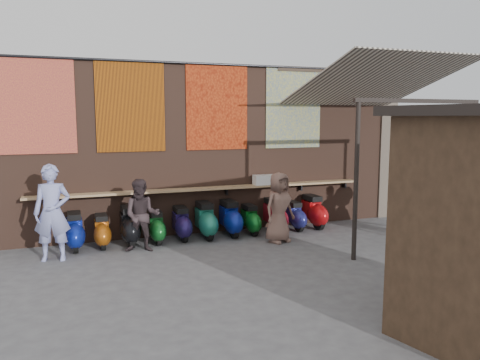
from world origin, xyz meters
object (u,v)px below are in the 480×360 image
(scooter_stool_6, at_px, (230,218))
(diner_left, at_px, (52,213))
(shopper_navy, at_px, (412,204))
(shopper_tan, at_px, (279,207))
(scooter_stool_3, at_px, (156,227))
(diner_right, at_px, (142,216))
(scooter_stool_8, at_px, (275,215))
(scooter_stool_9, at_px, (295,216))
(scooter_stool_0, at_px, (75,232))
(scooter_stool_4, at_px, (181,224))
(shelf_box, at_px, (265,180))
(shopper_grey, at_px, (469,204))
(scooter_stool_1, at_px, (102,231))
(scooter_stool_7, at_px, (250,220))
(scooter_stool_2, at_px, (129,226))
(scooter_stool_5, at_px, (206,221))
(scooter_stool_10, at_px, (313,212))

(scooter_stool_6, bearing_deg, diner_left, -170.87)
(shopper_navy, xyz_separation_m, shopper_tan, (-2.91, 0.84, -0.04))
(scooter_stool_3, xyz_separation_m, diner_right, (-0.38, -0.57, 0.40))
(scooter_stool_8, relative_size, scooter_stool_9, 1.15)
(scooter_stool_0, xyz_separation_m, scooter_stool_4, (2.28, 0.04, -0.02))
(scooter_stool_8, bearing_deg, scooter_stool_9, -2.67)
(scooter_stool_0, distance_m, diner_right, 1.49)
(scooter_stool_8, xyz_separation_m, shopper_tan, (-0.31, -0.91, 0.38))
(shelf_box, bearing_deg, scooter_stool_4, -173.21)
(shelf_box, bearing_deg, scooter_stool_9, -24.58)
(shelf_box, bearing_deg, scooter_stool_3, -173.22)
(scooter_stool_9, relative_size, shopper_grey, 0.39)
(shelf_box, height_order, scooter_stool_1, shelf_box)
(scooter_stool_8, relative_size, diner_right, 0.55)
(scooter_stool_6, distance_m, shopper_navy, 4.15)
(scooter_stool_8, height_order, shopper_navy, shopper_navy)
(scooter_stool_7, relative_size, scooter_stool_9, 0.99)
(scooter_stool_2, height_order, diner_right, diner_right)
(scooter_stool_3, bearing_deg, scooter_stool_4, 6.76)
(shopper_tan, bearing_deg, scooter_stool_9, 27.36)
(shopper_navy, bearing_deg, scooter_stool_5, -56.32)
(diner_left, bearing_deg, scooter_stool_10, 15.33)
(diner_left, distance_m, diner_right, 1.72)
(scooter_stool_8, height_order, scooter_stool_9, scooter_stool_8)
(scooter_stool_8, xyz_separation_m, scooter_stool_9, (0.53, -0.02, -0.05))
(scooter_stool_7, distance_m, diner_left, 4.42)
(scooter_stool_1, height_order, diner_right, diner_right)
(scooter_stool_1, height_order, shopper_grey, shopper_grey)
(shelf_box, height_order, shopper_tan, shopper_tan)
(shelf_box, xyz_separation_m, scooter_stool_0, (-4.45, -0.30, -0.85))
(shopper_tan, bearing_deg, scooter_stool_8, 52.11)
(scooter_stool_10, bearing_deg, scooter_stool_9, -174.91)
(scooter_stool_2, relative_size, shopper_tan, 0.56)
(scooter_stool_1, distance_m, scooter_stool_7, 3.40)
(scooter_stool_2, xyz_separation_m, shopper_grey, (6.77, -2.67, 0.52))
(scooter_stool_1, relative_size, scooter_stool_10, 0.86)
(scooter_stool_3, height_order, scooter_stool_9, scooter_stool_3)
(scooter_stool_2, xyz_separation_m, shopper_navy, (6.06, -1.75, 0.40))
(shopper_navy, bearing_deg, scooter_stool_0, -48.20)
(diner_right, bearing_deg, diner_left, -165.84)
(scooter_stool_2, height_order, scooter_stool_6, scooter_stool_2)
(shopper_tan, bearing_deg, scooter_stool_1, 147.57)
(diner_left, relative_size, shopper_tan, 1.20)
(scooter_stool_8, distance_m, shopper_tan, 1.03)
(scooter_stool_0, relative_size, scooter_stool_1, 1.12)
(scooter_stool_9, xyz_separation_m, shopper_navy, (2.06, -1.72, 0.47))
(shelf_box, bearing_deg, diner_left, -169.47)
(scooter_stool_4, bearing_deg, scooter_stool_5, -4.93)
(scooter_stool_9, xyz_separation_m, diner_right, (-3.81, -0.59, 0.41))
(shelf_box, relative_size, diner_left, 0.30)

